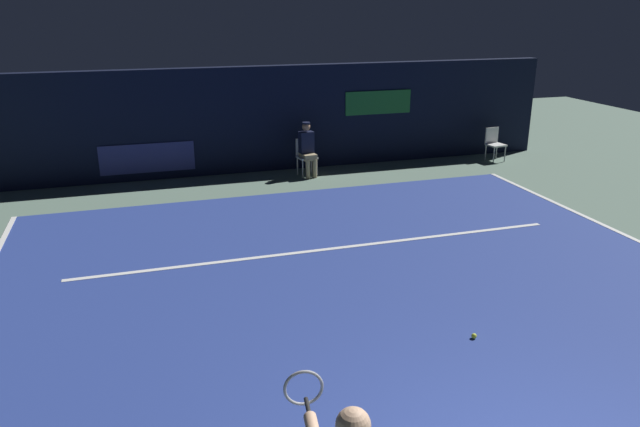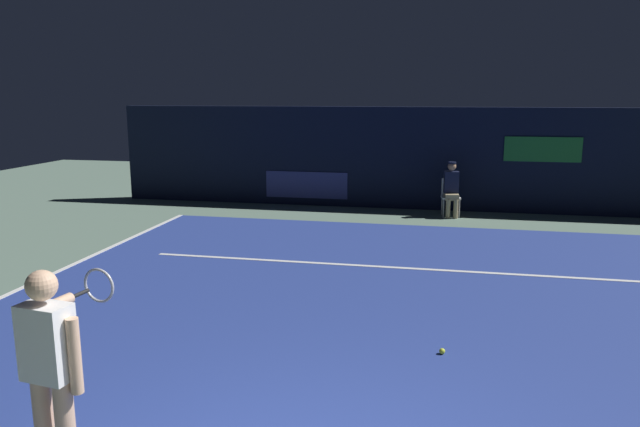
% 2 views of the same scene
% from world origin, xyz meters
% --- Properties ---
extents(ground_plane, '(31.98, 31.98, 0.00)m').
position_xyz_m(ground_plane, '(0.00, 4.32, 0.00)').
color(ground_plane, slate).
extents(court_surface, '(10.97, 10.63, 0.01)m').
position_xyz_m(court_surface, '(0.00, 4.32, 0.01)').
color(court_surface, navy).
rests_on(court_surface, ground).
extents(line_sideline_right, '(0.10, 10.63, 0.01)m').
position_xyz_m(line_sideline_right, '(-5.44, 4.32, 0.01)').
color(line_sideline_right, white).
rests_on(line_sideline_right, court_surface).
extents(line_service, '(8.56, 0.10, 0.01)m').
position_xyz_m(line_service, '(0.00, 6.18, 0.01)').
color(line_service, white).
rests_on(line_service, court_surface).
extents(back_wall, '(15.68, 0.33, 2.60)m').
position_xyz_m(back_wall, '(-0.00, 11.77, 1.30)').
color(back_wall, black).
rests_on(back_wall, ground).
extents(tennis_player, '(0.51, 0.99, 1.73)m').
position_xyz_m(tennis_player, '(-1.90, -0.19, 0.99)').
color(tennis_player, '#DBAD89').
rests_on(tennis_player, ground).
extents(line_judge_on_chair, '(0.49, 0.56, 1.32)m').
position_xyz_m(line_judge_on_chair, '(1.01, 10.90, 0.69)').
color(line_judge_on_chair, white).
rests_on(line_judge_on_chair, ground).
extents(tennis_ball, '(0.07, 0.07, 0.07)m').
position_xyz_m(tennis_ball, '(0.87, 2.82, 0.05)').
color(tennis_ball, '#CCE033').
rests_on(tennis_ball, court_surface).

